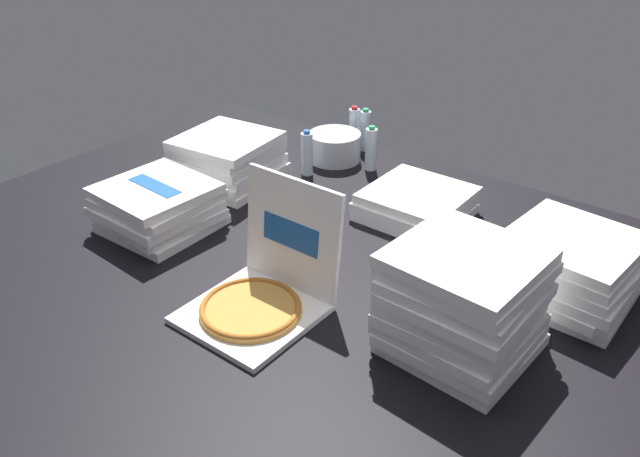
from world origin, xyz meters
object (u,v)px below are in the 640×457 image
pizza_stack_right_mid (158,207)px  open_pizza_box (262,290)px  pizza_stack_center_near (416,204)px  pizza_stack_left_near (570,268)px  water_bottle_3 (371,149)px  water_bottle_2 (307,154)px  pizza_stack_center_far (228,159)px  water_bottle_0 (365,130)px  pizza_stack_left_mid (463,303)px  water_bottle_1 (354,128)px  ice_bucket (335,147)px

pizza_stack_right_mid → open_pizza_box: bearing=-11.9°
pizza_stack_center_near → pizza_stack_right_mid: bearing=-136.4°
pizza_stack_left_near → pizza_stack_right_mid: size_ratio=1.06×
pizza_stack_center_near → water_bottle_3: 0.51m
pizza_stack_right_mid → water_bottle_2: size_ratio=1.94×
pizza_stack_center_near → pizza_stack_center_far: bearing=-163.9°
pizza_stack_center_near → water_bottle_0: water_bottle_0 is taller
pizza_stack_center_near → water_bottle_2: bearing=176.0°
open_pizza_box → pizza_stack_center_far: open_pizza_box is taller
open_pizza_box → pizza_stack_center_far: 1.03m
pizza_stack_right_mid → pizza_stack_left_mid: bearing=3.2°
pizza_stack_center_near → water_bottle_1: 0.80m
water_bottle_1 → water_bottle_3: same height
pizza_stack_left_near → pizza_stack_left_mid: 0.51m
open_pizza_box → pizza_stack_center_near: (0.07, 0.89, -0.02)m
open_pizza_box → water_bottle_0: bearing=110.8°
ice_bucket → water_bottle_2: size_ratio=1.17×
ice_bucket → water_bottle_3: size_ratio=1.17×
water_bottle_2 → pizza_stack_right_mid: bearing=-100.5°
pizza_stack_center_near → water_bottle_3: size_ratio=1.86×
water_bottle_1 → pizza_stack_left_mid: bearing=-43.2°
pizza_stack_left_near → pizza_stack_right_mid: 1.60m
pizza_stack_right_mid → pizza_stack_center_far: bearing=100.2°
open_pizza_box → water_bottle_2: open_pizza_box is taller
pizza_stack_center_far → water_bottle_1: size_ratio=2.04×
water_bottle_3 → pizza_stack_left_mid: bearing=-44.3°
water_bottle_1 → water_bottle_3: (0.23, -0.18, 0.00)m
pizza_stack_left_near → pizza_stack_right_mid: bearing=-159.7°
pizza_stack_center_near → pizza_stack_left_mid: 0.88m
water_bottle_0 → water_bottle_3: bearing=-48.8°
open_pizza_box → water_bottle_1: (-0.58, 1.36, 0.03)m
ice_bucket → water_bottle_2: (-0.00, -0.22, 0.04)m
open_pizza_box → pizza_stack_center_near: size_ratio=1.09×
pizza_stack_center_far → water_bottle_2: pizza_stack_center_far is taller
pizza_stack_center_near → water_bottle_0: 0.75m
ice_bucket → pizza_stack_right_mid: bearing=-98.3°
pizza_stack_center_near → water_bottle_1: size_ratio=1.86×
pizza_stack_center_far → water_bottle_1: (0.22, 0.71, -0.01)m
water_bottle_1 → water_bottle_2: size_ratio=1.00×
pizza_stack_center_far → pizza_stack_left_mid: pizza_stack_left_mid is taller
pizza_stack_left_near → water_bottle_1: size_ratio=2.05×
pizza_stack_left_mid → pizza_stack_right_mid: (-1.33, -0.07, -0.08)m
open_pizza_box → ice_bucket: (-0.56, 1.16, -0.01)m
water_bottle_2 → water_bottle_3: 0.32m
water_bottle_0 → pizza_stack_left_near: bearing=-26.8°
pizza_stack_left_mid → ice_bucket: 1.52m
open_pizza_box → pizza_stack_center_near: bearing=85.5°
pizza_stack_left_mid → water_bottle_1: pizza_stack_left_mid is taller
pizza_stack_left_mid → pizza_stack_right_mid: size_ratio=1.01×
pizza_stack_left_near → pizza_stack_left_mid: size_ratio=1.05×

